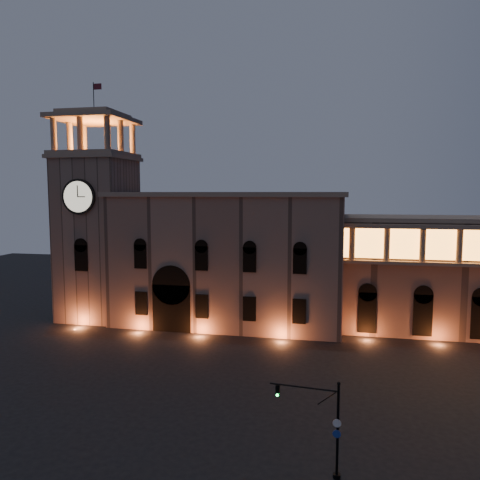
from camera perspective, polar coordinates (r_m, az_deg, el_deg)
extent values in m
plane|color=black|center=(44.11, -5.49, -17.63)|extent=(160.00, 160.00, 0.00)
cube|color=#7E6152|center=(62.90, -1.41, -2.45)|extent=(30.00, 12.00, 17.00)
cube|color=gray|center=(62.26, -1.43, 5.59)|extent=(30.80, 12.80, 0.60)
cube|color=black|center=(60.54, -8.16, -8.14)|extent=(5.00, 1.40, 6.00)
cylinder|color=black|center=(59.89, -8.21, -5.36)|extent=(5.00, 1.40, 5.00)
cube|color=orange|center=(60.41, -8.23, -8.37)|extent=(4.20, 0.20, 5.00)
cube|color=#7E6152|center=(68.27, -16.92, 0.06)|extent=(9.00, 9.00, 22.00)
cube|color=gray|center=(68.12, -17.20, 9.52)|extent=(9.80, 9.80, 0.50)
cylinder|color=black|center=(63.89, -19.08, 5.01)|extent=(4.60, 0.35, 4.60)
cylinder|color=beige|center=(63.77, -19.15, 5.01)|extent=(4.00, 0.12, 4.00)
cube|color=gray|center=(68.16, -17.21, 9.94)|extent=(9.40, 9.40, 0.50)
cube|color=orange|center=(68.18, -17.22, 10.19)|extent=(6.80, 6.80, 0.15)
cylinder|color=gray|center=(67.08, -21.78, 11.87)|extent=(0.76, 0.76, 4.20)
cylinder|color=gray|center=(65.09, -18.92, 12.17)|extent=(0.76, 0.76, 4.20)
cylinder|color=gray|center=(63.28, -15.88, 12.46)|extent=(0.76, 0.76, 4.20)
cylinder|color=gray|center=(73.52, -18.46, 11.41)|extent=(0.76, 0.76, 4.20)
cylinder|color=gray|center=(71.72, -15.78, 11.64)|extent=(0.76, 0.76, 4.20)
cylinder|color=gray|center=(70.08, -12.96, 11.86)|extent=(0.76, 0.76, 4.20)
cylinder|color=gray|center=(70.27, -20.04, 11.64)|extent=(0.76, 0.76, 4.20)
cylinder|color=gray|center=(66.66, -14.34, 12.14)|extent=(0.76, 0.76, 4.20)
cube|color=gray|center=(68.69, -17.33, 13.89)|extent=(9.80, 9.80, 0.60)
cube|color=gray|center=(68.78, -17.35, 14.38)|extent=(7.50, 7.50, 0.60)
cylinder|color=black|center=(69.17, -17.41, 16.26)|extent=(0.10, 0.10, 4.00)
plane|color=#501721|center=(69.17, -16.99, 17.46)|extent=(1.20, 0.00, 1.20)
cylinder|color=gray|center=(57.49, 13.50, -0.38)|extent=(0.70, 0.70, 4.00)
cylinder|color=gray|center=(57.77, 17.47, -0.46)|extent=(0.70, 0.70, 4.00)
cylinder|color=gray|center=(58.31, 21.38, -0.53)|extent=(0.70, 0.70, 4.00)
cylinder|color=gray|center=(59.13, 25.20, -0.60)|extent=(0.70, 0.70, 4.00)
cylinder|color=black|center=(31.39, 11.82, -21.91)|extent=(0.17, 0.17, 5.96)
cylinder|color=black|center=(32.80, 11.70, -26.33)|extent=(0.48, 0.48, 0.26)
sphere|color=black|center=(30.09, 11.94, -16.73)|extent=(0.24, 0.24, 0.24)
cylinder|color=black|center=(30.52, 7.75, -17.36)|extent=(4.25, 0.51, 0.10)
cube|color=black|center=(30.97, 4.63, -17.83)|extent=(0.28, 0.26, 0.72)
cylinder|color=#0CE53F|center=(30.94, 4.57, -18.33)|extent=(0.16, 0.08, 0.15)
cylinder|color=silver|center=(31.01, 11.73, -21.03)|extent=(0.51, 0.08, 0.51)
cylinder|color=navy|center=(31.32, 11.71, -22.15)|extent=(0.51, 0.08, 0.51)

